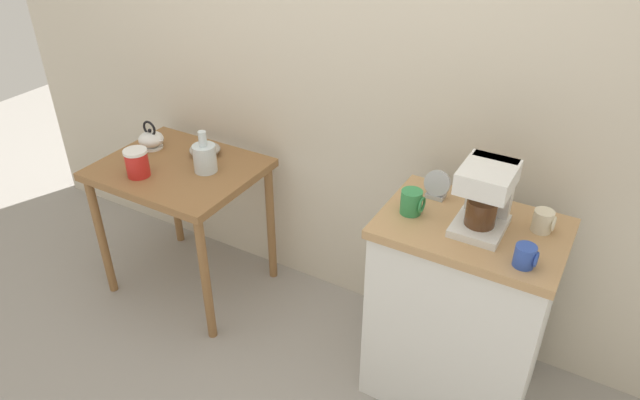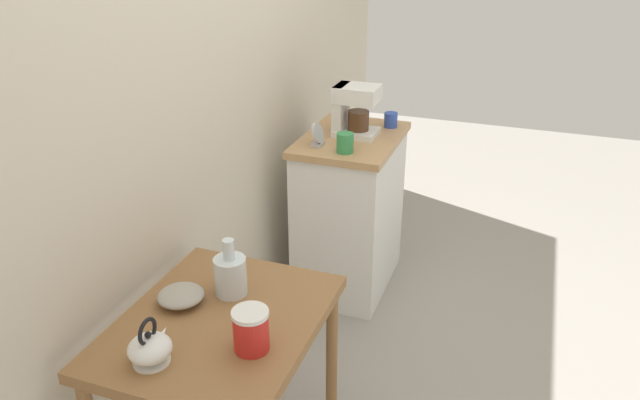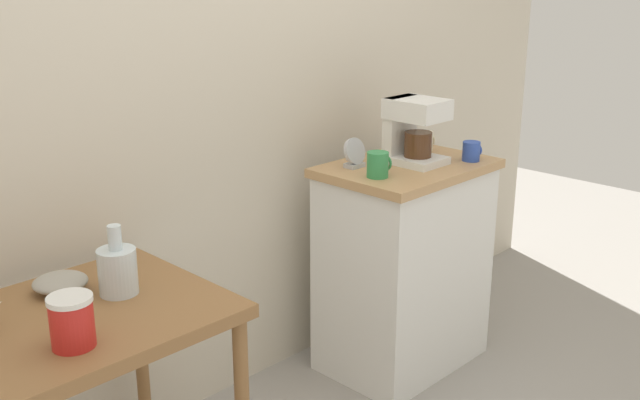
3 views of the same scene
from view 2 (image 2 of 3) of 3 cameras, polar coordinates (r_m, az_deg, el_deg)
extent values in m
plane|color=gray|center=(2.95, -1.17, -15.41)|extent=(8.00, 8.00, 0.00)
cube|color=beige|center=(2.59, -10.40, 13.14)|extent=(4.40, 0.10, 2.80)
cube|color=olive|center=(2.04, -9.40, -11.40)|extent=(0.77, 0.62, 0.04)
cylinder|color=olive|center=(2.43, 1.10, -15.24)|extent=(0.04, 0.04, 0.70)
cylinder|color=olive|center=(2.61, -10.45, -12.36)|extent=(0.04, 0.04, 0.70)
cube|color=white|center=(3.35, 2.77, -1.44)|extent=(0.65, 0.45, 0.84)
cube|color=tan|center=(3.18, 2.93, 5.68)|extent=(0.68, 0.48, 0.04)
cylinder|color=#9E998C|center=(2.13, -12.83, -9.28)|extent=(0.07, 0.07, 0.01)
ellipsoid|color=#9E998C|center=(2.11, -12.90, -8.70)|extent=(0.16, 0.16, 0.04)
cylinder|color=white|center=(1.90, -15.47, -14.27)|extent=(0.11, 0.11, 0.01)
ellipsoid|color=white|center=(1.88, -15.63, -13.24)|extent=(0.13, 0.13, 0.08)
cone|color=white|center=(1.91, -14.60, -12.12)|extent=(0.06, 0.03, 0.05)
sphere|color=black|center=(1.85, -15.81, -12.05)|extent=(0.02, 0.02, 0.02)
torus|color=black|center=(1.84, -15.85, -11.74)|extent=(0.08, 0.01, 0.08)
cylinder|color=silver|center=(2.11, -8.37, -7.05)|extent=(0.11, 0.11, 0.13)
cylinder|color=silver|center=(2.06, -8.55, -4.61)|extent=(0.04, 0.04, 0.07)
cylinder|color=red|center=(1.86, -6.47, -12.18)|extent=(0.11, 0.11, 0.12)
cylinder|color=white|center=(1.82, -6.57, -10.50)|extent=(0.11, 0.11, 0.01)
cube|color=white|center=(3.18, 3.40, 6.35)|extent=(0.18, 0.22, 0.03)
cube|color=white|center=(3.17, 1.97, 8.49)|extent=(0.16, 0.05, 0.26)
cube|color=white|center=(3.12, 3.50, 9.91)|extent=(0.18, 0.22, 0.08)
cylinder|color=#4C2D19|center=(3.16, 3.61, 7.44)|extent=(0.11, 0.11, 0.10)
cylinder|color=#338C4C|center=(2.93, 2.35, 5.36)|extent=(0.08, 0.08, 0.10)
torus|color=#338C4C|center=(2.97, 2.61, 5.63)|extent=(0.01, 0.06, 0.06)
cylinder|color=beige|center=(3.39, 2.68, 8.00)|extent=(0.07, 0.07, 0.08)
torus|color=beige|center=(3.42, 2.88, 8.18)|extent=(0.01, 0.06, 0.06)
cylinder|color=#2D4CAD|center=(3.32, 6.64, 7.46)|extent=(0.07, 0.07, 0.08)
torus|color=#2D4CAD|center=(3.35, 6.79, 7.64)|extent=(0.01, 0.05, 0.05)
cube|color=#B2B5BA|center=(3.03, -0.22, 5.28)|extent=(0.07, 0.05, 0.02)
cylinder|color=#B2B5BA|center=(3.01, -0.22, 6.29)|extent=(0.11, 0.05, 0.11)
cylinder|color=black|center=(3.01, -0.19, 6.29)|extent=(0.09, 0.04, 0.09)
camera|label=1|loc=(3.40, 39.89, 22.89)|focal=32.43mm
camera|label=3|loc=(1.10, 73.71, -8.60)|focal=42.02mm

